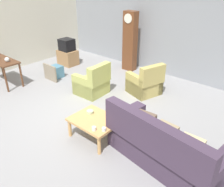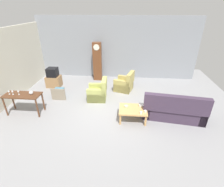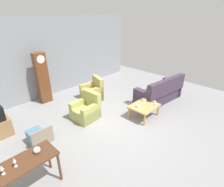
% 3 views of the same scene
% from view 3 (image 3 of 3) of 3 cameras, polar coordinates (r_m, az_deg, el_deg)
% --- Properties ---
extents(ground_plane, '(10.40, 10.40, 0.00)m').
position_cam_3_polar(ground_plane, '(5.96, 1.67, -8.80)').
color(ground_plane, gray).
extents(garage_door_wall, '(8.40, 0.16, 3.20)m').
position_cam_3_polar(garage_door_wall, '(8.01, -18.08, 11.46)').
color(garage_door_wall, gray).
rests_on(garage_door_wall, ground_plane).
extents(couch_floral, '(2.19, 1.14, 1.04)m').
position_cam_3_polar(couch_floral, '(7.31, 15.37, 0.19)').
color(couch_floral, '#423347').
rests_on(couch_floral, ground_plane).
extents(armchair_olive_near, '(0.83, 0.80, 0.92)m').
position_cam_3_polar(armchair_olive_near, '(6.00, -8.47, -5.44)').
color(armchair_olive_near, tan).
rests_on(armchair_olive_near, ground_plane).
extents(armchair_olive_far, '(0.98, 0.96, 0.92)m').
position_cam_3_polar(armchair_olive_far, '(7.29, -6.44, 0.47)').
color(armchair_olive_far, tan).
rests_on(armchair_olive_far, ground_plane).
extents(coffee_table_wood, '(0.96, 0.76, 0.44)m').
position_cam_3_polar(coffee_table_wood, '(6.09, 10.52, -4.34)').
color(coffee_table_wood, tan).
rests_on(coffee_table_wood, ground_plane).
extents(console_table_dark, '(1.30, 0.56, 0.78)m').
position_cam_3_polar(console_table_dark, '(3.96, -27.35, -20.78)').
color(console_table_dark, '#56331E').
rests_on(console_table_dark, ground_plane).
extents(grandfather_clock, '(0.44, 0.30, 2.00)m').
position_cam_3_polar(grandfather_clock, '(7.28, -21.92, 4.66)').
color(grandfather_clock, brown).
rests_on(grandfather_clock, ground_plane).
extents(framed_picture_leaning, '(0.60, 0.05, 0.52)m').
position_cam_3_polar(framed_picture_leaning, '(5.19, -21.77, -13.30)').
color(framed_picture_leaning, gray).
rests_on(framed_picture_leaning, ground_plane).
extents(storage_box_blue, '(0.39, 0.41, 0.38)m').
position_cam_3_polar(storage_box_blue, '(5.40, -23.67, -12.85)').
color(storage_box_blue, teal).
rests_on(storage_box_blue, ground_plane).
extents(glass_dome_cloche, '(0.14, 0.14, 0.14)m').
position_cam_3_polar(glass_dome_cloche, '(3.92, -23.48, -16.67)').
color(glass_dome_cloche, silver).
rests_on(glass_dome_cloche, console_table_dark).
extents(cup_white_porcelain, '(0.08, 0.08, 0.08)m').
position_cam_3_polar(cup_white_porcelain, '(6.11, 14.09, -3.48)').
color(cup_white_porcelain, white).
rests_on(cup_white_porcelain, coffee_table_wood).
extents(cup_blue_rimmed, '(0.08, 0.08, 0.07)m').
position_cam_3_polar(cup_blue_rimmed, '(6.28, 13.91, -2.71)').
color(cup_blue_rimmed, silver).
rests_on(cup_blue_rimmed, coffee_table_wood).
extents(bowl_white_stacked, '(0.18, 0.18, 0.07)m').
position_cam_3_polar(bowl_white_stacked, '(6.36, 10.56, -2.00)').
color(bowl_white_stacked, white).
rests_on(bowl_white_stacked, coffee_table_wood).
extents(bowl_shallow_green, '(0.15, 0.15, 0.06)m').
position_cam_3_polar(bowl_shallow_green, '(5.92, 8.50, -4.08)').
color(bowl_shallow_green, '#B2C69E').
rests_on(bowl_shallow_green, coffee_table_wood).
extents(wine_glass_mid, '(0.06, 0.06, 0.20)m').
position_cam_3_polar(wine_glass_mid, '(3.73, -32.52, -20.15)').
color(wine_glass_mid, silver).
rests_on(wine_glass_mid, console_table_dark).
extents(wine_glass_short, '(0.06, 0.06, 0.21)m').
position_cam_3_polar(wine_glass_short, '(3.76, -29.47, -18.76)').
color(wine_glass_short, silver).
rests_on(wine_glass_short, console_table_dark).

